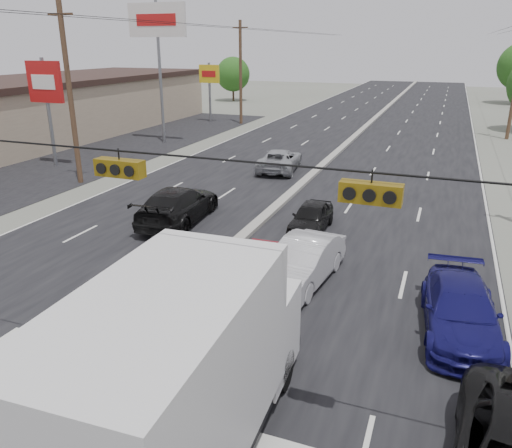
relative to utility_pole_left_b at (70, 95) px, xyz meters
The scene contains 20 objects.
ground 20.18m from the utility_pole_left_b, 50.19° to the right, with size 200.00×200.00×0.00m, color #606356.
road_surface 20.18m from the utility_pole_left_b, 50.19° to the left, with size 20.00×160.00×0.02m, color black.
center_median 20.16m from the utility_pole_left_b, 50.19° to the left, with size 0.50×160.00×0.20m, color gray.
strip_mall 17.03m from the utility_pole_left_b, 143.47° to the left, with size 12.00×42.00×4.60m, color tan.
parking_lot 12.10m from the utility_pole_left_b, 114.23° to the left, with size 10.00×42.00×0.02m, color black.
utility_pole_left_b is the anchor object (origin of this frame).
utility_pole_left_c 25.00m from the utility_pole_left_b, 90.00° to the left, with size 1.60×0.30×10.00m.
traffic_signals 20.45m from the utility_pole_left_b, 47.18° to the right, with size 25.00×0.30×0.54m.
pole_sign_mid 5.41m from the utility_pole_left_b, 146.31° to the left, with size 2.60×0.25×7.00m.
pole_sign_billboard 13.68m from the utility_pole_left_b, 98.75° to the left, with size 5.00×0.25×11.00m.
pole_sign_far 25.25m from the utility_pole_left_b, 97.97° to the left, with size 2.20×0.25×6.00m.
tree_left_far 46.01m from the utility_pole_left_b, 101.92° to the left, with size 4.80×4.80×6.12m.
box_truck 23.13m from the utility_pole_left_b, 45.73° to the right, with size 3.01×7.93×3.97m.
tan_sedan 23.30m from the utility_pole_left_b, 47.40° to the right, with size 2.26×5.56×1.61m, color brown.
red_sedan 17.72m from the utility_pole_left_b, 32.09° to the right, with size 1.44×4.14×1.36m, color #B30B19.
queue_car_a 15.90m from the utility_pole_left_b, 11.37° to the right, with size 1.48×3.67×1.25m, color black.
queue_car_b 18.44m from the utility_pole_left_b, 26.75° to the right, with size 1.61×4.63×1.53m, color silver.
queue_car_d 23.54m from the utility_pole_left_b, 24.47° to the right, with size 1.99×4.90×1.42m, color #131054.
oncoming_near 10.67m from the utility_pole_left_b, 24.38° to the right, with size 2.29×5.63×1.63m, color black.
oncoming_far 13.14m from the utility_pole_left_b, 34.91° to the left, with size 2.30×4.99×1.39m, color #999BA0.
Camera 1 is at (7.57, -8.20, 7.80)m, focal length 35.00 mm.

